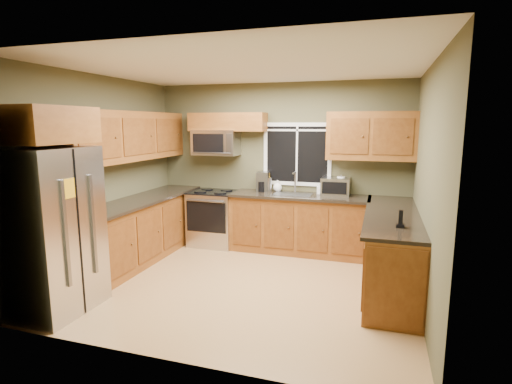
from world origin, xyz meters
The scene contains 29 objects.
floor centered at (0.00, 0.00, 0.00)m, with size 4.20×4.20×0.00m, color #AA7C4A.
ceiling centered at (0.00, 0.00, 2.70)m, with size 4.20×4.20×0.00m, color white.
back_wall centered at (0.00, 1.80, 1.35)m, with size 4.20×4.20×0.00m, color #4D4B30.
front_wall centered at (0.00, -1.80, 1.35)m, with size 4.20×4.20×0.00m, color #4D4B30.
left_wall centered at (-2.10, 0.00, 1.35)m, with size 3.60×3.60×0.00m, color #4D4B30.
right_wall centered at (2.10, 0.00, 1.35)m, with size 3.60×3.60×0.00m, color #4D4B30.
window centered at (0.30, 1.78, 1.55)m, with size 1.12×0.03×1.02m.
base_cabinets_left centered at (-1.80, 0.48, 0.45)m, with size 0.60×2.65×0.90m, color brown.
countertop_left centered at (-1.78, 0.48, 0.92)m, with size 0.65×2.65×0.04m, color black.
base_cabinets_back centered at (0.42, 1.50, 0.45)m, with size 2.17×0.60×0.90m, color brown.
countertop_back centered at (0.42, 1.48, 0.92)m, with size 2.17×0.65×0.04m, color black.
base_cabinets_peninsula centered at (1.80, 0.54, 0.45)m, with size 0.60×2.52×0.90m.
countertop_peninsula centered at (1.78, 0.55, 0.92)m, with size 0.65×2.50×0.04m, color black.
upper_cabinets_left centered at (-1.94, 0.48, 1.86)m, with size 0.33×2.65×0.72m, color brown.
upper_cabinets_back_left centered at (-0.85, 1.64, 2.07)m, with size 1.30×0.33×0.30m, color brown.
upper_cabinets_back_right centered at (1.45, 1.64, 1.86)m, with size 1.30×0.33×0.72m, color brown.
upper_cabinet_over_fridge centered at (-1.74, -1.30, 2.03)m, with size 0.72×0.90×0.38m, color brown.
refrigerator centered at (-1.74, -1.30, 0.90)m, with size 0.74×0.90×1.80m.
range centered at (-1.05, 1.47, 0.47)m, with size 0.76×0.69×0.94m.
microwave centered at (-1.05, 1.61, 1.73)m, with size 0.76×0.41×0.42m.
sink centered at (0.30, 1.49, 0.95)m, with size 0.60×0.42×0.36m.
toaster_oven centered at (0.95, 1.62, 1.08)m, with size 0.44×0.35×0.27m.
coffee_maker centered at (-0.23, 1.64, 1.09)m, with size 0.22×0.28×0.32m.
kettle centered at (-0.16, 1.65, 1.07)m, with size 0.16×0.16×0.28m.
paper_towel_roll centered at (1.03, 1.68, 1.08)m, with size 0.14×0.14×0.32m.
soap_bottle_a centered at (-0.15, 1.70, 1.08)m, with size 0.11×0.11×0.29m, color gold.
soap_bottle_b centered at (0.70, 1.64, 1.03)m, with size 0.08×0.08×0.18m, color white.
soap_bottle_c centered at (0.00, 1.70, 1.03)m, with size 0.14×0.14×0.18m, color white.
cordless_phone centered at (1.84, -0.17, 1.00)m, with size 0.09×0.09×0.19m.
Camera 1 is at (1.61, -4.61, 2.04)m, focal length 28.00 mm.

